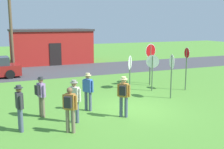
{
  "coord_description": "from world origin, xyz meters",
  "views": [
    {
      "loc": [
        -5.64,
        -11.05,
        3.92
      ],
      "look_at": [
        -0.11,
        2.03,
        1.3
      ],
      "focal_mm": 44.54,
      "sensor_mm": 36.0,
      "label": 1
    }
  ],
  "objects_px": {
    "stop_sign_far_back": "(187,62)",
    "person_holding_notes": "(74,99)",
    "stop_sign_center_cluster": "(172,69)",
    "person_on_left": "(20,106)",
    "stop_sign_nearest": "(152,67)",
    "person_near_signs": "(88,90)",
    "person_in_blue": "(70,107)",
    "person_in_teal": "(124,94)",
    "stop_sign_rear_right": "(151,57)",
    "stop_sign_low_front": "(130,66)",
    "stop_sign_leaning_left": "(150,58)",
    "person_with_sunhat": "(41,94)",
    "utility_pole": "(10,18)"
  },
  "relations": [
    {
      "from": "stop_sign_far_back",
      "to": "person_holding_notes",
      "type": "distance_m",
      "value": 8.08
    },
    {
      "from": "stop_sign_center_cluster",
      "to": "person_on_left",
      "type": "xyz_separation_m",
      "value": [
        -7.75,
        -1.71,
        -0.61
      ]
    },
    {
      "from": "stop_sign_nearest",
      "to": "person_near_signs",
      "type": "height_order",
      "value": "stop_sign_nearest"
    },
    {
      "from": "stop_sign_far_back",
      "to": "person_holding_notes",
      "type": "xyz_separation_m",
      "value": [
        -7.55,
        -2.8,
        -0.7
      ]
    },
    {
      "from": "person_in_blue",
      "to": "person_in_teal",
      "type": "bearing_deg",
      "value": 17.89
    },
    {
      "from": "stop_sign_rear_right",
      "to": "stop_sign_low_front",
      "type": "height_order",
      "value": "stop_sign_rear_right"
    },
    {
      "from": "person_in_teal",
      "to": "stop_sign_rear_right",
      "type": "bearing_deg",
      "value": 49.45
    },
    {
      "from": "stop_sign_leaning_left",
      "to": "person_with_sunhat",
      "type": "distance_m",
      "value": 8.65
    },
    {
      "from": "stop_sign_low_front",
      "to": "person_holding_notes",
      "type": "relative_size",
      "value": 1.16
    },
    {
      "from": "person_in_blue",
      "to": "stop_sign_low_front",
      "type": "bearing_deg",
      "value": 46.7
    },
    {
      "from": "stop_sign_nearest",
      "to": "stop_sign_leaning_left",
      "type": "xyz_separation_m",
      "value": [
        0.9,
        1.78,
        0.27
      ]
    },
    {
      "from": "stop_sign_center_cluster",
      "to": "stop_sign_low_front",
      "type": "bearing_deg",
      "value": 109.37
    },
    {
      "from": "stop_sign_leaning_left",
      "to": "person_near_signs",
      "type": "bearing_deg",
      "value": -144.62
    },
    {
      "from": "stop_sign_leaning_left",
      "to": "person_near_signs",
      "type": "height_order",
      "value": "stop_sign_leaning_left"
    },
    {
      "from": "stop_sign_center_cluster",
      "to": "person_on_left",
      "type": "bearing_deg",
      "value": -167.59
    },
    {
      "from": "stop_sign_far_back",
      "to": "person_with_sunhat",
      "type": "distance_m",
      "value": 8.83
    },
    {
      "from": "stop_sign_leaning_left",
      "to": "stop_sign_center_cluster",
      "type": "xyz_separation_m",
      "value": [
        -0.85,
        -3.62,
        -0.12
      ]
    },
    {
      "from": "stop_sign_far_back",
      "to": "person_on_left",
      "type": "bearing_deg",
      "value": -163.16
    },
    {
      "from": "utility_pole",
      "to": "person_near_signs",
      "type": "xyz_separation_m",
      "value": [
        2.44,
        -11.99,
        -3.32
      ]
    },
    {
      "from": "utility_pole",
      "to": "person_on_left",
      "type": "relative_size",
      "value": 4.75
    },
    {
      "from": "person_in_blue",
      "to": "person_with_sunhat",
      "type": "bearing_deg",
      "value": 107.02
    },
    {
      "from": "utility_pole",
      "to": "stop_sign_far_back",
      "type": "relative_size",
      "value": 3.25
    },
    {
      "from": "stop_sign_far_back",
      "to": "person_on_left",
      "type": "height_order",
      "value": "stop_sign_far_back"
    },
    {
      "from": "stop_sign_nearest",
      "to": "person_in_teal",
      "type": "bearing_deg",
      "value": -134.66
    },
    {
      "from": "stop_sign_nearest",
      "to": "person_in_teal",
      "type": "relative_size",
      "value": 1.22
    },
    {
      "from": "stop_sign_leaning_left",
      "to": "stop_sign_low_front",
      "type": "distance_m",
      "value": 2.04
    },
    {
      "from": "stop_sign_rear_right",
      "to": "stop_sign_nearest",
      "type": "bearing_deg",
      "value": -115.8
    },
    {
      "from": "stop_sign_leaning_left",
      "to": "person_in_teal",
      "type": "xyz_separation_m",
      "value": [
        -4.46,
        -5.38,
        -0.7
      ]
    },
    {
      "from": "person_near_signs",
      "to": "stop_sign_nearest",
      "type": "bearing_deg",
      "value": 24.93
    },
    {
      "from": "stop_sign_nearest",
      "to": "person_holding_notes",
      "type": "xyz_separation_m",
      "value": [
        -5.62,
        -3.43,
        -0.46
      ]
    },
    {
      "from": "person_in_blue",
      "to": "person_with_sunhat",
      "type": "distance_m",
      "value": 2.3
    },
    {
      "from": "stop_sign_center_cluster",
      "to": "person_with_sunhat",
      "type": "bearing_deg",
      "value": -176.91
    },
    {
      "from": "stop_sign_far_back",
      "to": "person_in_blue",
      "type": "xyz_separation_m",
      "value": [
        -7.99,
        -3.78,
        -0.7
      ]
    },
    {
      "from": "stop_sign_nearest",
      "to": "utility_pole",
      "type": "bearing_deg",
      "value": 125.81
    },
    {
      "from": "person_in_blue",
      "to": "utility_pole",
      "type": "bearing_deg",
      "value": 94.13
    },
    {
      "from": "stop_sign_rear_right",
      "to": "person_on_left",
      "type": "height_order",
      "value": "stop_sign_rear_right"
    },
    {
      "from": "stop_sign_nearest",
      "to": "person_holding_notes",
      "type": "height_order",
      "value": "stop_sign_nearest"
    },
    {
      "from": "stop_sign_leaning_left",
      "to": "person_holding_notes",
      "type": "distance_m",
      "value": 8.38
    },
    {
      "from": "stop_sign_nearest",
      "to": "person_in_blue",
      "type": "relative_size",
      "value": 1.26
    },
    {
      "from": "utility_pole",
      "to": "stop_sign_rear_right",
      "type": "relative_size",
      "value": 3.1
    },
    {
      "from": "person_on_left",
      "to": "person_with_sunhat",
      "type": "relative_size",
      "value": 1.0
    },
    {
      "from": "person_on_left",
      "to": "person_in_blue",
      "type": "bearing_deg",
      "value": -27.73
    },
    {
      "from": "stop_sign_low_front",
      "to": "stop_sign_rear_right",
      "type": "bearing_deg",
      "value": 9.53
    },
    {
      "from": "stop_sign_far_back",
      "to": "person_holding_notes",
      "type": "relative_size",
      "value": 1.46
    },
    {
      "from": "stop_sign_nearest",
      "to": "stop_sign_leaning_left",
      "type": "bearing_deg",
      "value": 63.11
    },
    {
      "from": "utility_pole",
      "to": "stop_sign_rear_right",
      "type": "xyz_separation_m",
      "value": [
        7.71,
        -8.55,
        -2.46
      ]
    },
    {
      "from": "stop_sign_center_cluster",
      "to": "person_in_blue",
      "type": "bearing_deg",
      "value": -157.2
    },
    {
      "from": "stop_sign_rear_right",
      "to": "person_in_teal",
      "type": "relative_size",
      "value": 1.53
    },
    {
      "from": "stop_sign_rear_right",
      "to": "person_on_left",
      "type": "bearing_deg",
      "value": -149.9
    },
    {
      "from": "utility_pole",
      "to": "stop_sign_low_front",
      "type": "xyz_separation_m",
      "value": [
        6.14,
        -8.81,
        -2.93
      ]
    }
  ]
}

